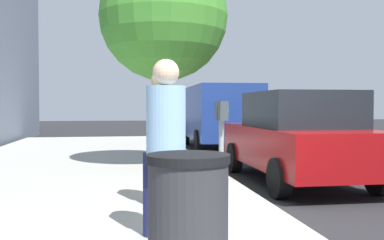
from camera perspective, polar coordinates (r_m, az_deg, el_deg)
The scene contains 9 objects.
ground_plane at distance 6.10m, azimuth 10.93°, elevation -12.39°, with size 80.00×80.00×0.00m, color #232326.
sidewalk_slab at distance 5.80m, azimuth -18.86°, elevation -12.44°, with size 28.00×6.00×0.15m, color #A8A59E.
parking_meter at distance 5.97m, azimuth 3.87°, elevation -1.33°, with size 0.36×0.12×1.41m.
pedestrian_at_meter at distance 5.83m, azimuth -4.07°, elevation -0.77°, with size 0.54×0.40×1.82m.
pedestrian_bystander at distance 4.38m, azimuth -3.42°, elevation -1.63°, with size 0.40×0.46×1.82m.
parked_sedan_near at distance 8.75m, azimuth 13.60°, elevation -2.15°, with size 4.41×1.99×1.77m.
parked_van_far at distance 15.39m, azimuth 3.42°, elevation 0.93°, with size 5.25×2.23×2.18m.
street_tree at distance 9.85m, azimuth -3.73°, elevation 13.24°, with size 2.82×2.82×4.72m.
trash_bin at distance 3.12m, azimuth -0.52°, elevation -13.69°, with size 0.59×0.59×1.01m.
Camera 1 is at (-5.54, 2.06, 1.49)m, focal length 40.73 mm.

